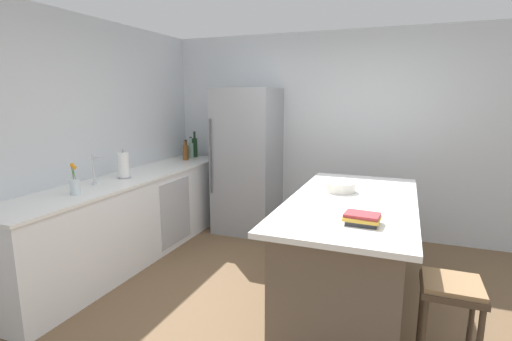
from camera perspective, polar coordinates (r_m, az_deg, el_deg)
ground_plane at (r=3.37m, az=6.75°, el=-21.12°), size 7.20×7.20×0.00m
wall_rear at (r=5.09m, az=13.55°, el=5.20°), size 6.00×0.10×2.60m
wall_left at (r=4.21m, az=-27.04°, el=3.17°), size 0.10×6.00×2.60m
counter_run_left at (r=4.50m, az=-18.10°, el=-6.67°), size 0.66×3.21×0.93m
kitchen_island at (r=3.45m, az=13.80°, el=-11.70°), size 1.02×2.09×0.94m
refrigerator at (r=5.07m, az=-1.30°, el=1.45°), size 0.77×0.75×1.89m
bar_stool at (r=2.78m, az=27.09°, el=-16.81°), size 0.36×0.36×0.67m
sink_faucet at (r=4.07m, az=-22.99°, el=0.18°), size 0.15×0.05×0.30m
flower_vase at (r=3.75m, az=-25.49°, el=-1.87°), size 0.09×0.09×0.29m
paper_towel_roll at (r=4.31m, az=-19.17°, el=0.68°), size 0.14×0.14×0.31m
wine_bottle at (r=5.58m, az=-9.14°, el=3.51°), size 0.08×0.08×0.37m
gin_bottle at (r=5.52m, az=-9.72°, el=3.12°), size 0.08×0.08×0.30m
syrup_bottle at (r=5.45m, az=-10.36°, el=2.83°), size 0.06×0.06×0.27m
whiskey_bottle at (r=5.33m, az=-10.50°, el=2.72°), size 0.07×0.07×0.27m
cookbook_stack at (r=2.69m, az=15.55°, el=-6.94°), size 0.25×0.20×0.07m
mixing_bowl at (r=3.54m, az=12.41°, el=-2.41°), size 0.28×0.28×0.09m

